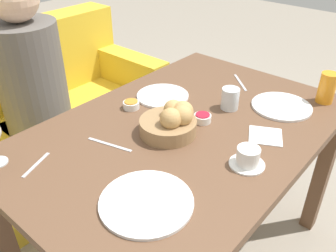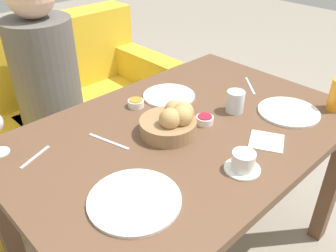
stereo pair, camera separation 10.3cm
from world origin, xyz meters
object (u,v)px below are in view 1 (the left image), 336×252
plate_near_left (146,202)px  spoon_coffee (36,165)px  jam_bowl_honey (131,105)px  knife_silver (240,82)px  couch (23,138)px  seated_person (39,112)px  plate_far_center (163,96)px  napkin (265,136)px  water_tumbler (230,99)px  plate_near_right (281,106)px  coffee_cup (248,158)px  fork_silver (110,145)px  juice_glass (327,88)px  jam_bowl_berry (203,118)px  bread_basket (172,121)px

plate_near_left → spoon_coffee: size_ratio=2.10×
jam_bowl_honey → knife_silver: size_ratio=0.48×
couch → seated_person: size_ratio=1.34×
plate_far_center → napkin: size_ratio=1.43×
napkin → water_tumbler: bearing=66.5°
plate_near_right → spoon_coffee: (-0.86, 0.43, -0.00)m
coffee_cup → fork_silver: size_ratio=0.66×
couch → spoon_coffee: 0.97m
coffee_cup → knife_silver: bearing=32.8°
juice_glass → coffee_cup: 0.58m
jam_bowl_berry → napkin: 0.24m
knife_silver → couch: bearing=122.6°
plate_near_left → jam_bowl_berry: (0.45, 0.14, 0.01)m
couch → water_tumbler: couch is taller
spoon_coffee → plate_far_center: bearing=0.2°
plate_near_right → plate_far_center: 0.49m
water_tumbler → jam_bowl_berry: (-0.15, 0.02, -0.03)m
plate_near_left → fork_silver: bearing=67.4°
seated_person → plate_far_center: seated_person is taller
juice_glass → couch: bearing=117.4°
juice_glass → spoon_coffee: size_ratio=1.01×
couch → knife_silver: couch is taller
seated_person → coffee_cup: size_ratio=10.61×
plate_near_left → couch: bearing=79.6°
coffee_cup → knife_silver: (0.51, 0.33, -0.03)m
plate_near_right → plate_far_center: (-0.25, 0.43, 0.00)m
bread_basket → juice_glass: (0.60, -0.33, 0.01)m
plate_far_center → napkin: (0.01, -0.48, -0.00)m
plate_far_center → water_tumbler: size_ratio=2.54×
couch → jam_bowl_berry: couch is taller
plate_far_center → coffee_cup: coffee_cup is taller
plate_far_center → napkin: 0.48m
seated_person → water_tumbler: 1.01m
plate_near_right → couch: bearing=113.5°
fork_silver → spoon_coffee: 0.24m
plate_near_left → knife_silver: plate_near_left is taller
water_tumbler → coffee_cup: 0.37m
water_tumbler → napkin: (-0.09, -0.21, -0.04)m
coffee_cup → napkin: coffee_cup is taller
couch → knife_silver: bearing=-57.4°
plate_near_right → jam_bowl_berry: size_ratio=3.64×
plate_near_right → water_tumbler: water_tumbler is taller
seated_person → fork_silver: 0.79m
seated_person → jam_bowl_honey: seated_person is taller
seated_person → knife_silver: 1.03m
fork_silver → napkin: 0.55m
couch → juice_glass: (0.70, -1.34, 0.49)m
napkin → coffee_cup: bearing=-170.2°
juice_glass → spoon_coffee: bearing=152.2°
water_tumbler → jam_bowl_berry: bearing=171.9°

